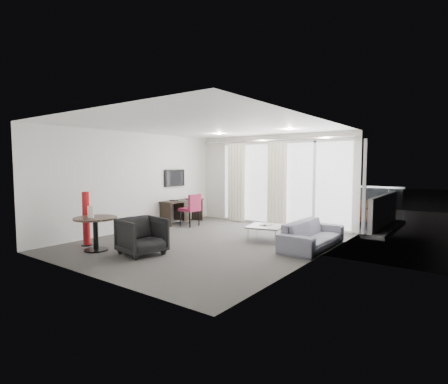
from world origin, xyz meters
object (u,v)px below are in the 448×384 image
Objects in this scene: sofa at (312,234)px; round_table at (96,234)px; tub_armchair at (142,236)px; desk_chair at (190,210)px; red_lamp at (86,219)px; rattan_chair_a at (305,208)px; desk at (182,212)px; coffee_table at (266,233)px; rattan_chair_b at (358,213)px.

round_table is at bearing 129.50° from sofa.
round_table is 1.06m from tub_armchair.
desk_chair reaches higher than tub_armchair.
red_lamp is 1.36× the size of rattan_chair_a.
desk is at bearing 156.87° from desk_chair.
sofa is (1.14, -0.02, 0.11)m from coffee_table.
red_lamp is 4.87m from sofa.
round_table is 1.07× the size of tub_armchair.
red_lamp is at bearing -91.40° from desk_chair.
rattan_chair_b is (1.20, 3.15, 0.20)m from coffee_table.
rattan_chair_b is (0.06, 3.18, 0.09)m from sofa.
sofa is (4.36, -0.66, -0.06)m from desk.
coffee_table is 1.14m from sofa.
round_table is at bearing -132.68° from rattan_chair_a.
desk_chair is 2.74m from coffee_table.
red_lamp is at bearing -136.53° from coffee_table.
tub_armchair is at bearing -62.76° from desk_chair.
sofa is at bearing -4.15° from desk_chair.
red_lamp reaches higher than sofa.
desk is at bearing 104.19° from round_table.
coffee_table is at bearing 88.84° from sofa.
rattan_chair_a is at bearing 96.06° from coffee_table.
coffee_table is 0.89× the size of rattan_chair_a.
red_lamp reaches higher than tub_armchair.
desk_chair is 1.25× the size of rattan_chair_b.
desk_chair is at bearing 86.59° from red_lamp.
sofa is 2.22× the size of rattan_chair_a.
tub_armchair reaches higher than sofa.
sofa is at bearing 39.50° from round_table.
rattan_chair_b is at bearing 55.27° from red_lamp.
rattan_chair_a is (2.90, 2.38, 0.09)m from desk.
tub_armchair is (1.00, 0.35, 0.02)m from round_table.
desk is at bearing 40.97° from tub_armchair.
tub_armchair is at bearing -128.16° from rattan_chair_b.
round_table is 1.16× the size of rattan_chair_b.
rattan_chair_a is at bearing 49.83° from desk_chair.
sofa is at bearing -1.16° from coffee_table.
red_lamp is at bearing 165.49° from round_table.
tub_armchair is (1.89, -3.17, 0.02)m from desk.
desk reaches higher than coffee_table.
desk is 0.58m from desk_chair.
desk_chair is 1.07× the size of rattan_chair_a.
red_lamp is 0.61× the size of sofa.
desk is at bearing 95.59° from red_lamp.
red_lamp is 1.52× the size of coffee_table.
coffee_table is (2.33, 2.88, -0.17)m from round_table.
round_table is 0.63m from red_lamp.
rattan_chair_b reaches higher than round_table.
desk_chair reaches higher than coffee_table.
desk is 3.63m from round_table.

